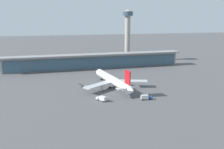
% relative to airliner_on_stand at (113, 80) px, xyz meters
% --- Properties ---
extents(ground_plane, '(1200.00, 1200.00, 0.00)m').
position_rel_airliner_on_stand_xyz_m(ground_plane, '(1.32, -6.40, -5.52)').
color(ground_plane, '#515154').
extents(airliner_on_stand, '(50.09, 65.70, 17.52)m').
position_rel_airliner_on_stand_xyz_m(airliner_on_stand, '(0.00, 0.00, 0.00)').
color(airliner_on_stand, white).
rests_on(airliner_on_stand, ground).
extents(service_truck_near_nose_grey, '(6.92, 3.03, 2.70)m').
position_rel_airliner_on_stand_xyz_m(service_truck_near_nose_grey, '(-20.71, 6.50, -4.71)').
color(service_truck_near_nose_grey, gray).
rests_on(service_truck_near_nose_grey, ground).
extents(service_truck_under_wing_white, '(5.96, 7.35, 3.10)m').
position_rel_airliner_on_stand_xyz_m(service_truck_under_wing_white, '(-14.73, -26.92, -3.82)').
color(service_truck_under_wing_white, silver).
rests_on(service_truck_under_wing_white, ground).
extents(service_truck_mid_apron_blue, '(8.37, 6.70, 2.95)m').
position_rel_airliner_on_stand_xyz_m(service_truck_mid_apron_blue, '(10.52, -5.83, -3.81)').
color(service_truck_mid_apron_blue, '#234C9E').
rests_on(service_truck_mid_apron_blue, ground).
extents(service_truck_by_tail_blue, '(7.53, 3.18, 3.10)m').
position_rel_airliner_on_stand_xyz_m(service_truck_by_tail_blue, '(12.64, -31.93, -3.82)').
color(service_truck_by_tail_blue, '#234C9E').
rests_on(service_truck_by_tail_blue, ground).
extents(terminal_building, '(183.60, 12.80, 15.20)m').
position_rel_airliner_on_stand_xyz_m(terminal_building, '(1.32, 72.22, 2.35)').
color(terminal_building, '#9E998E').
rests_on(terminal_building, ground).
extents(control_tower, '(12.00, 12.00, 65.70)m').
position_rel_airliner_on_stand_xyz_m(control_tower, '(47.33, 106.37, 30.40)').
color(control_tower, '#9E998E').
rests_on(control_tower, ground).
extents(safety_cone_alpha, '(0.62, 0.62, 0.70)m').
position_rel_airliner_on_stand_xyz_m(safety_cone_alpha, '(15.81, -21.85, -5.20)').
color(safety_cone_alpha, orange).
rests_on(safety_cone_alpha, ground).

